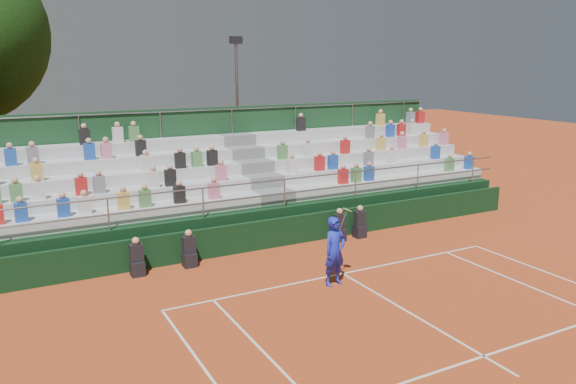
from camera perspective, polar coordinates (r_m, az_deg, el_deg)
ground at (r=17.04m, az=5.59°, el=-8.26°), size 90.00×90.00×0.00m
courtside_wall at (r=19.47m, az=0.42°, el=-3.91°), size 20.00×0.15×1.00m
line_officials at (r=18.54m, az=-2.42°, el=-4.87°), size 8.39×0.40×1.19m
grandstand at (r=22.12m, az=-3.59°, el=-0.33°), size 20.00×5.20×4.40m
tennis_player at (r=15.91m, az=4.78°, el=-6.01°), size 0.93×0.59×2.22m
floodlight_mast at (r=28.33m, az=-5.19°, el=9.31°), size 0.60×0.25×7.41m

